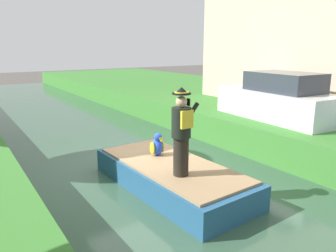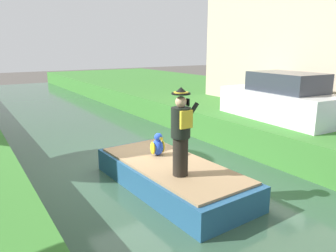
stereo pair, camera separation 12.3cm
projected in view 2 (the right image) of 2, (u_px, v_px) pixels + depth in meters
name	position (u px, v px, depth m)	size (l,w,h in m)	color
ground_plane	(142.00, 172.00, 8.86)	(80.00, 80.00, 0.00)	#4C4742
canal_water	(142.00, 170.00, 8.85)	(6.15, 48.00, 0.10)	#33513D
grass_bank_far	(318.00, 119.00, 12.93)	(9.79, 48.00, 1.05)	#38752D
boat	(171.00, 176.00, 7.59)	(1.98, 4.27, 0.61)	#23517A
person_pirate	(181.00, 132.00, 6.61)	(0.61, 0.42, 1.85)	black
parrot_plush	(158.00, 146.00, 8.02)	(0.36, 0.35, 0.57)	blue
parked_car_white	(281.00, 99.00, 10.44)	(1.97, 4.11, 1.50)	white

